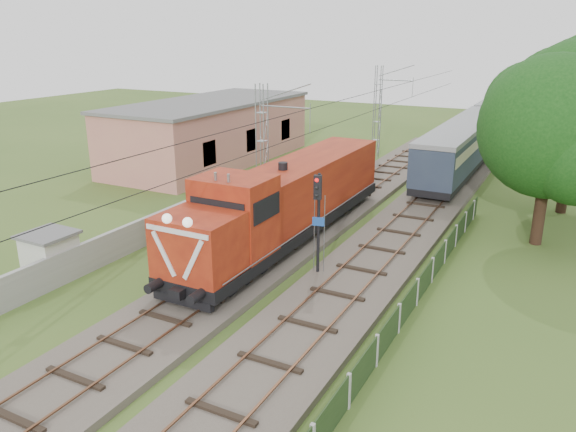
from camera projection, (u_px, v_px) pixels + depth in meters
The scene contains 13 objects.
ground at pixel (177, 319), 21.97m from camera, with size 140.00×140.00×0.00m, color #3D5921.
track_main at pixel (265, 255), 27.80m from camera, with size 4.20×70.00×0.45m.
track_side at pixel (431, 202), 36.55m from camera, with size 4.20×80.00×0.45m.
catenary at pixel (263, 154), 32.10m from camera, with size 3.31×70.00×8.00m.
boundary_wall at pixel (214, 201), 34.70m from camera, with size 0.25×40.00×1.50m, color #9E9E99.
station_building at pixel (212, 131), 47.95m from camera, with size 8.40×20.40×5.22m.
fence at pixel (399, 318), 20.78m from camera, with size 0.12×32.00×1.20m.
locomotive at pixel (288, 200), 29.13m from camera, with size 3.23×18.46×4.69m.
coach_rake at pixel (503, 110), 62.56m from camera, with size 2.93×65.35×3.39m.
signal_post at pixel (318, 208), 24.57m from camera, with size 0.53×0.42×4.90m.
relay_hut at pixel (50, 256), 25.26m from camera, with size 2.16×2.16×2.20m.
tree_a at pixel (554, 129), 27.83m from camera, with size 7.57×7.21×9.82m.
tree_c at pixel (559, 92), 45.95m from camera, with size 7.45×7.10×9.66m.
Camera 1 is at (12.96, -15.35, 10.70)m, focal length 35.00 mm.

